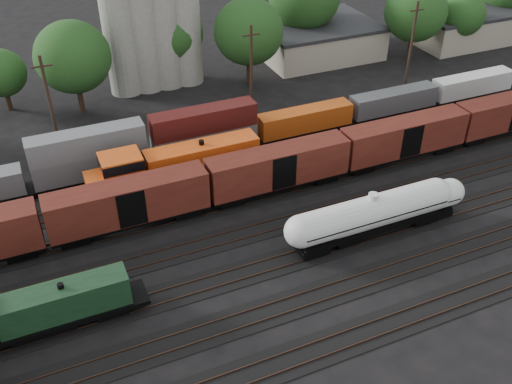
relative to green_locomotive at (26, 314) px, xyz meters
name	(u,v)px	position (x,y,z in m)	size (l,w,h in m)	color
ground	(227,239)	(17.89, 5.00, -2.46)	(600.00, 600.00, 0.00)	black
tracks	(227,238)	(17.89, 5.00, -2.42)	(180.00, 33.20, 0.20)	black
green_locomotive	(26,314)	(0.00, 0.00, 0.00)	(16.25, 2.87, 4.30)	black
tank_car_a	(371,213)	(30.23, 0.00, 0.26)	(17.49, 3.13, 4.58)	silver
tank_car_b	(395,209)	(32.94, 0.00, -0.04)	(15.42, 2.76, 4.04)	silver
orange_locomotive	(171,166)	(15.74, 15.00, 0.37)	(20.01, 3.33, 5.00)	black
boxcar_string	(42,223)	(2.47, 10.00, 0.66)	(122.80, 2.90, 4.20)	black
container_wall	(40,173)	(3.22, 20.00, -0.21)	(160.00, 2.60, 5.80)	black
grain_silo	(149,7)	(21.17, 41.00, 8.79)	(13.40, 5.00, 29.00)	gray
industrial_sheds	(180,68)	(24.52, 40.25, 0.10)	(119.38, 17.26, 5.10)	#9E937F
tree_band	(193,33)	(26.70, 39.71, 5.03)	(163.68, 20.08, 14.34)	black
utility_poles	(157,88)	(17.89, 27.00, 3.75)	(122.20, 0.36, 12.00)	black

